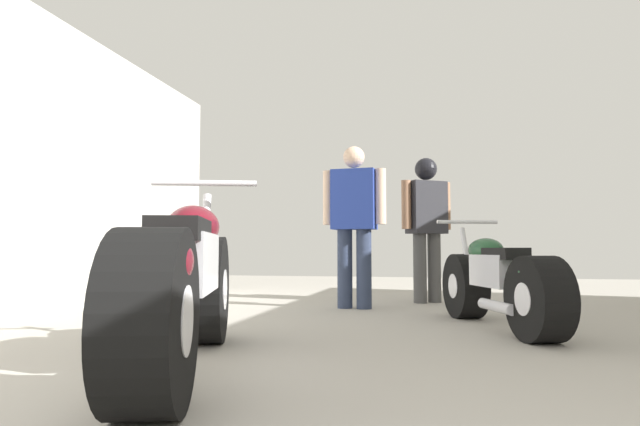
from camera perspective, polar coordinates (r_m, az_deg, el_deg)
The scene contains 5 objects.
ground_plane at distance 3.74m, azimuth 9.75°, elevation -13.08°, with size 16.62×16.62×0.00m, color #A8A399.
motorcycle_maroon_cruiser at distance 2.80m, azimuth -14.12°, elevation -7.28°, with size 0.97×2.21×1.05m.
motorcycle_black_naked at distance 4.37m, azimuth 18.25°, elevation -6.99°, with size 0.84×1.82×0.86m.
mechanic_in_blue at distance 5.61m, azimuth 3.61°, elevation -0.32°, with size 0.68×0.28×1.68m.
mechanic_with_helmet at distance 6.33m, azimuth 11.15°, elevation -0.25°, with size 0.59×0.46×1.66m.
Camera 1 is at (0.15, -0.23, 0.60)m, focal length 30.40 mm.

